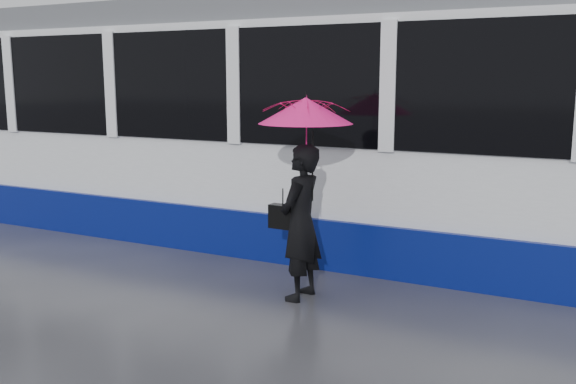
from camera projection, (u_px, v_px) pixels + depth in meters
The scene contains 6 objects.
ground at pixel (187, 286), 7.19m from camera, with size 90.00×90.00×0.00m, color #2F2F34.
rails at pixel (288, 236), 9.38m from camera, with size 34.00×1.51×0.02m.
tram at pixel (193, 122), 9.83m from camera, with size 26.00×2.56×3.35m.
woman at pixel (301, 223), 6.65m from camera, with size 0.60×0.39×1.63m, color black.
umbrella at pixel (306, 129), 6.46m from camera, with size 0.99×0.99×1.10m.
handbag at pixel (283, 216), 6.76m from camera, with size 0.30×0.14×0.43m.
Camera 1 is at (4.14, -5.63, 2.30)m, focal length 40.00 mm.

